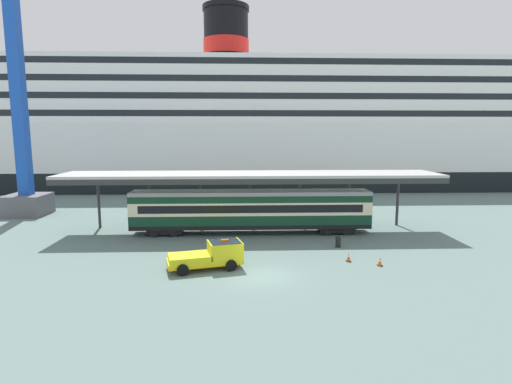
% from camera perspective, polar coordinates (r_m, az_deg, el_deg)
% --- Properties ---
extents(ground_plane, '(400.00, 400.00, 0.00)m').
position_cam_1_polar(ground_plane, '(27.73, 0.97, -11.73)').
color(ground_plane, slate).
extents(cruise_ship, '(179.40, 23.06, 31.38)m').
position_cam_1_polar(cruise_ship, '(74.70, -0.32, 8.84)').
color(cruise_ship, black).
rests_on(cruise_ship, ground).
extents(platform_canopy, '(35.58, 5.66, 5.74)m').
position_cam_1_polar(platform_canopy, '(38.45, -0.73, 2.23)').
color(platform_canopy, '#B5B5B5').
rests_on(platform_canopy, ground).
extents(train_carriage, '(22.41, 2.81, 4.11)m').
position_cam_1_polar(train_carriage, '(38.45, -0.71, -2.48)').
color(train_carriage, black).
rests_on(train_carriage, ground).
extents(service_truck, '(5.54, 3.25, 2.02)m').
position_cam_1_polar(service_truck, '(29.11, -6.20, -8.74)').
color(service_truck, yellow).
rests_on(service_truck, ground).
extents(traffic_cone_near, '(0.36, 0.36, 0.64)m').
position_cam_1_polar(traffic_cone_near, '(30.96, 17.05, -9.32)').
color(traffic_cone_near, black).
rests_on(traffic_cone_near, ground).
extents(traffic_cone_mid, '(0.36, 0.36, 0.69)m').
position_cam_1_polar(traffic_cone_mid, '(31.35, 12.90, -8.90)').
color(traffic_cone_mid, black).
rests_on(traffic_cone_mid, ground).
extents(dockside_crane, '(10.35, 4.40, 51.45)m').
position_cam_1_polar(dockside_crane, '(53.95, -30.26, 13.35)').
color(dockside_crane, '#595960').
rests_on(dockside_crane, ground).
extents(quay_bollard, '(0.48, 0.48, 0.96)m').
position_cam_1_polar(quay_bollard, '(34.89, 11.48, -6.79)').
color(quay_bollard, black).
rests_on(quay_bollard, ground).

